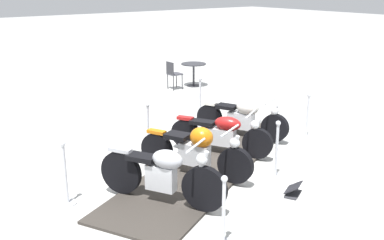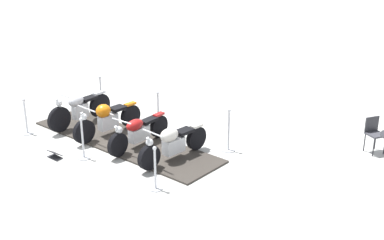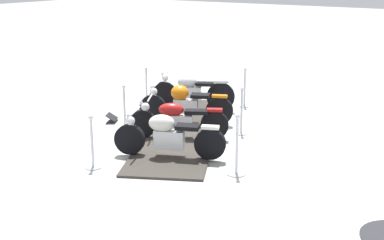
% 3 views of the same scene
% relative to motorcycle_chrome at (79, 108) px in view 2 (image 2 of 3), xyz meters
% --- Properties ---
extents(ground_plane, '(80.00, 80.00, 0.00)m').
position_rel_motorcycle_chrome_xyz_m(ground_plane, '(-0.83, 1.58, -0.53)').
color(ground_plane, silver).
extents(display_platform, '(4.00, 5.86, 0.05)m').
position_rel_motorcycle_chrome_xyz_m(display_platform, '(-0.83, 1.58, -0.51)').
color(display_platform, '#38332D').
rests_on(display_platform, ground_plane).
extents(motorcycle_chrome, '(1.98, 1.15, 1.05)m').
position_rel_motorcycle_chrome_xyz_m(motorcycle_chrome, '(0.00, 0.00, 0.00)').
color(motorcycle_chrome, black).
rests_on(motorcycle_chrome, display_platform).
extents(motorcycle_copper, '(2.08, 1.14, 0.94)m').
position_rel_motorcycle_chrome_xyz_m(motorcycle_copper, '(-0.53, 1.07, -0.02)').
color(motorcycle_copper, black).
rests_on(motorcycle_copper, display_platform).
extents(motorcycle_maroon, '(1.93, 1.18, 0.89)m').
position_rel_motorcycle_chrome_xyz_m(motorcycle_maroon, '(-1.08, 2.13, -0.07)').
color(motorcycle_maroon, black).
rests_on(motorcycle_maroon, display_platform).
extents(motorcycle_cream, '(2.08, 1.07, 0.90)m').
position_rel_motorcycle_chrome_xyz_m(motorcycle_cream, '(-1.61, 3.20, -0.05)').
color(motorcycle_cream, black).
rests_on(motorcycle_cream, display_platform).
extents(stanchion_right_front, '(0.34, 0.34, 1.02)m').
position_rel_motorcycle_chrome_xyz_m(stanchion_right_front, '(1.46, -0.01, -0.22)').
color(stanchion_right_front, silver).
rests_on(stanchion_right_front, ground_plane).
extents(stanchion_right_rear, '(0.31, 0.31, 1.02)m').
position_rel_motorcycle_chrome_xyz_m(stanchion_right_rear, '(-0.76, 4.38, -0.19)').
color(stanchion_right_rear, silver).
rests_on(stanchion_right_rear, ground_plane).
extents(stanchion_left_front, '(0.28, 0.28, 1.06)m').
position_rel_motorcycle_chrome_xyz_m(stanchion_left_front, '(-0.91, -1.21, -0.15)').
color(stanchion_left_front, silver).
rests_on(stanchion_left_front, ground_plane).
extents(stanchion_left_rear, '(0.35, 0.35, 1.13)m').
position_rel_motorcycle_chrome_xyz_m(stanchion_left_rear, '(-3.13, 3.17, -0.18)').
color(stanchion_left_rear, silver).
rests_on(stanchion_left_rear, ground_plane).
extents(stanchion_right_mid, '(0.34, 0.34, 1.07)m').
position_rel_motorcycle_chrome_xyz_m(stanchion_right_mid, '(0.35, 2.18, -0.20)').
color(stanchion_right_mid, silver).
rests_on(stanchion_right_mid, ground_plane).
extents(stanchion_left_mid, '(0.30, 0.30, 1.08)m').
position_rel_motorcycle_chrome_xyz_m(stanchion_left_mid, '(-2.02, 0.98, -0.15)').
color(stanchion_left_mid, silver).
rests_on(stanchion_left_mid, ground_plane).
extents(info_placard, '(0.36, 0.43, 0.21)m').
position_rel_motorcycle_chrome_xyz_m(info_placard, '(1.02, 1.90, -0.47)').
color(info_placard, '#333338').
rests_on(info_placard, ground_plane).
extents(cafe_chair_near_table, '(0.41, 0.41, 0.90)m').
position_rel_motorcycle_chrome_xyz_m(cafe_chair_near_table, '(-6.46, 4.65, 0.01)').
color(cafe_chair_near_table, '#2D2D33').
rests_on(cafe_chair_near_table, ground_plane).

